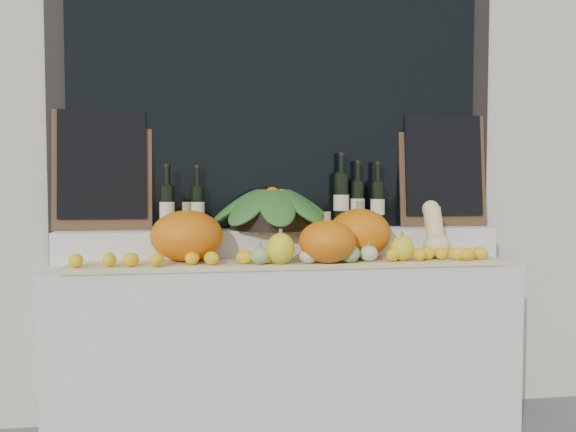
{
  "coord_description": "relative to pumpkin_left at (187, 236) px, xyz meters",
  "views": [
    {
      "loc": [
        -0.49,
        -1.66,
        1.3
      ],
      "look_at": [
        0.0,
        1.45,
        1.12
      ],
      "focal_mm": 40.0,
      "sensor_mm": 36.0,
      "label": 1
    }
  ],
  "objects": [
    {
      "name": "decorative_gourds",
      "position": [
        0.66,
        -0.16,
        -0.07
      ],
      "size": [
        0.8,
        0.16,
        0.17
      ],
      "color": "#2C6A1F",
      "rests_on": "straw_bedding"
    },
    {
      "name": "wine_bottle_near_left",
      "position": [
        0.05,
        0.25,
        0.13
      ],
      "size": [
        0.08,
        0.08,
        0.34
      ],
      "color": "black",
      "rests_on": "rear_tier"
    },
    {
      "name": "chalkboard_left",
      "position": [
        -0.43,
        0.28,
        0.34
      ],
      "size": [
        0.5,
        0.1,
        0.62
      ],
      "rotation": [
        -0.11,
        0.0,
        0.0
      ],
      "color": "#4C331E",
      "rests_on": "rear_tier"
    },
    {
      "name": "wine_bottle_near_right",
      "position": [
        0.92,
        0.25,
        0.14
      ],
      "size": [
        0.08,
        0.08,
        0.36
      ],
      "color": "black",
      "rests_on": "rear_tier"
    },
    {
      "name": "wine_bottle_far_right",
      "position": [
        1.02,
        0.23,
        0.14
      ],
      "size": [
        0.08,
        0.08,
        0.36
      ],
      "color": "black",
      "rests_on": "rear_tier"
    },
    {
      "name": "wine_bottle_far_left",
      "position": [
        -0.1,
        0.22,
        0.13
      ],
      "size": [
        0.08,
        0.08,
        0.34
      ],
      "color": "black",
      "rests_on": "rear_tier"
    },
    {
      "name": "pumpkin_center",
      "position": [
        0.66,
        -0.17,
        -0.02
      ],
      "size": [
        0.33,
        0.33,
        0.2
      ],
      "primitive_type": "ellipsoid",
      "rotation": [
        0.0,
        0.0,
        -0.26
      ],
      "color": "orange",
      "rests_on": "straw_bedding"
    },
    {
      "name": "storefront_facade",
      "position": [
        0.49,
        0.79,
        1.22
      ],
      "size": [
        7.0,
        0.94,
        4.5
      ],
      "color": "beige",
      "rests_on": "ground"
    },
    {
      "name": "produce_bowl",
      "position": [
        0.44,
        0.21,
        0.12
      ],
      "size": [
        0.68,
        0.68,
        0.23
      ],
      "color": "black",
      "rests_on": "rear_tier"
    },
    {
      "name": "pumpkin_right",
      "position": [
        0.86,
        0.0,
        0.0
      ],
      "size": [
        0.32,
        0.32,
        0.25
      ],
      "primitive_type": "ellipsoid",
      "rotation": [
        0.0,
        0.0,
        -0.03
      ],
      "color": "orange",
      "rests_on": "straw_bedding"
    },
    {
      "name": "chalkboard_right",
      "position": [
        1.41,
        0.28,
        0.34
      ],
      "size": [
        0.5,
        0.1,
        0.62
      ],
      "rotation": [
        -0.11,
        0.0,
        0.0
      ],
      "color": "#4C331E",
      "rests_on": "rear_tier"
    },
    {
      "name": "lemon_heap",
      "position": [
        0.49,
        -0.16,
        -0.09
      ],
      "size": [
        2.2,
        0.16,
        0.06
      ],
      "primitive_type": null,
      "color": "yellow",
      "rests_on": "straw_bedding"
    },
    {
      "name": "straw_bedding",
      "position": [
        0.49,
        -0.05,
        -0.14
      ],
      "size": [
        2.1,
        0.32,
        0.02
      ],
      "primitive_type": "cube",
      "color": "tan",
      "rests_on": "display_sill"
    },
    {
      "name": "pumpkin_left",
      "position": [
        0.0,
        0.0,
        0.0
      ],
      "size": [
        0.39,
        0.39,
        0.25
      ],
      "primitive_type": "ellipsoid",
      "rotation": [
        0.0,
        0.0,
        0.12
      ],
      "color": "orange",
      "rests_on": "straw_bedding"
    },
    {
      "name": "display_sill",
      "position": [
        0.49,
        0.07,
        -0.59
      ],
      "size": [
        2.3,
        0.55,
        0.88
      ],
      "primitive_type": "cube",
      "color": "silver",
      "rests_on": "ground"
    },
    {
      "name": "butternut_squash",
      "position": [
        1.25,
        -0.03,
        0.0
      ],
      "size": [
        0.14,
        0.2,
        0.29
      ],
      "color": "#F2D58E",
      "rests_on": "straw_bedding"
    },
    {
      "name": "rear_tier",
      "position": [
        0.49,
        0.22,
        -0.07
      ],
      "size": [
        2.3,
        0.25,
        0.16
      ],
      "primitive_type": "cube",
      "color": "silver",
      "rests_on": "display_sill"
    },
    {
      "name": "wine_bottle_tall",
      "position": [
        0.82,
        0.24,
        0.16
      ],
      "size": [
        0.08,
        0.08,
        0.4
      ],
      "color": "black",
      "rests_on": "rear_tier"
    }
  ]
}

